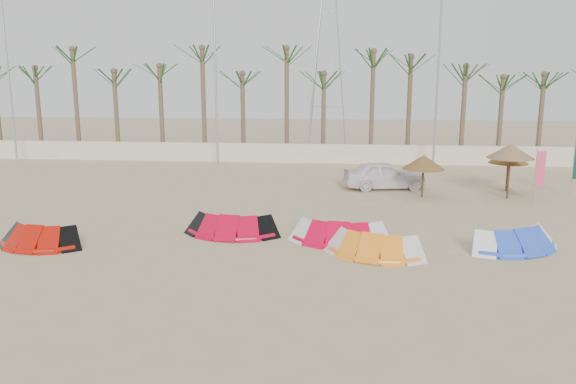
# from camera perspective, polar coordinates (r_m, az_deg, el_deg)

# --- Properties ---
(ground) EXTENTS (120.00, 120.00, 0.00)m
(ground) POSITION_cam_1_polar(r_m,az_deg,el_deg) (17.36, -1.88, -8.30)
(ground) COLOR tan
(ground) RESTS_ON ground
(boundary_wall) EXTENTS (60.00, 0.30, 1.30)m
(boundary_wall) POSITION_cam_1_polar(r_m,az_deg,el_deg) (38.58, 2.24, 3.94)
(boundary_wall) COLOR beige
(boundary_wall) RESTS_ON ground
(palm_line) EXTENTS (52.00, 4.00, 7.70)m
(palm_line) POSITION_cam_1_polar(r_m,az_deg,el_deg) (39.68, 3.42, 12.55)
(palm_line) COLOR brown
(palm_line) RESTS_ON ground
(lamp_a) EXTENTS (1.25, 0.14, 11.00)m
(lamp_a) POSITION_cam_1_polar(r_m,az_deg,el_deg) (42.35, -26.46, 10.39)
(lamp_a) COLOR #A5A8AD
(lamp_a) RESTS_ON ground
(lamp_b) EXTENTS (1.25, 0.14, 11.00)m
(lamp_b) POSITION_cam_1_polar(r_m,az_deg,el_deg) (37.04, -7.31, 11.47)
(lamp_b) COLOR #A5A8AD
(lamp_b) RESTS_ON ground
(lamp_c) EXTENTS (1.25, 0.14, 11.00)m
(lamp_c) POSITION_cam_1_polar(r_m,az_deg,el_deg) (36.64, 15.02, 11.16)
(lamp_c) COLOR #A5A8AD
(lamp_c) RESTS_ON ground
(pylon) EXTENTS (3.00, 3.00, 14.00)m
(pylon) POSITION_cam_1_polar(r_m,az_deg,el_deg) (44.57, 3.95, 4.16)
(pylon) COLOR #A5A8AD
(pylon) RESTS_ON ground
(kite_red_left) EXTENTS (3.19, 1.80, 0.90)m
(kite_red_left) POSITION_cam_1_polar(r_m,az_deg,el_deg) (21.83, -23.65, -3.92)
(kite_red_left) COLOR #A81005
(kite_red_left) RESTS_ON ground
(kite_red_mid) EXTENTS (3.59, 1.78, 0.90)m
(kite_red_mid) POSITION_cam_1_polar(r_m,az_deg,el_deg) (21.58, -5.61, -3.12)
(kite_red_mid) COLOR #BF0423
(kite_red_mid) RESTS_ON ground
(kite_red_right) EXTENTS (3.67, 1.88, 0.90)m
(kite_red_right) POSITION_cam_1_polar(r_m,az_deg,el_deg) (20.66, 5.29, -3.79)
(kite_red_right) COLOR red
(kite_red_right) RESTS_ON ground
(kite_orange) EXTENTS (3.62, 2.38, 0.90)m
(kite_orange) POSITION_cam_1_polar(r_m,az_deg,el_deg) (19.29, 8.66, -5.03)
(kite_orange) COLOR orange
(kite_orange) RESTS_ON ground
(kite_blue) EXTENTS (3.85, 2.75, 0.90)m
(kite_blue) POSITION_cam_1_polar(r_m,az_deg,el_deg) (21.24, 21.99, -4.20)
(kite_blue) COLOR blue
(kite_blue) RESTS_ON ground
(parasol_left) EXTENTS (2.09, 2.09, 2.11)m
(parasol_left) POSITION_cam_1_polar(r_m,az_deg,el_deg) (28.33, 13.61, 2.96)
(parasol_left) COLOR #4C331E
(parasol_left) RESTS_ON ground
(parasol_mid) EXTENTS (2.25, 2.25, 2.70)m
(parasol_mid) POSITION_cam_1_polar(r_m,az_deg,el_deg) (29.16, 21.69, 3.87)
(parasol_mid) COLOR #4C331E
(parasol_mid) RESTS_ON ground
(parasol_right) EXTENTS (2.03, 2.03, 2.16)m
(parasol_right) POSITION_cam_1_polar(r_m,az_deg,el_deg) (31.18, 21.51, 3.36)
(parasol_right) COLOR #4C331E
(parasol_right) RESTS_ON ground
(flag_pink) EXTENTS (0.45, 0.04, 2.59)m
(flag_pink) POSITION_cam_1_polar(r_m,az_deg,el_deg) (28.98, 24.16, 2.01)
(flag_pink) COLOR #A5A8AD
(flag_pink) RESTS_ON ground
(car) EXTENTS (4.57, 2.48, 1.47)m
(car) POSITION_cam_1_polar(r_m,az_deg,el_deg) (30.15, 9.77, 1.70)
(car) COLOR white
(car) RESTS_ON ground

